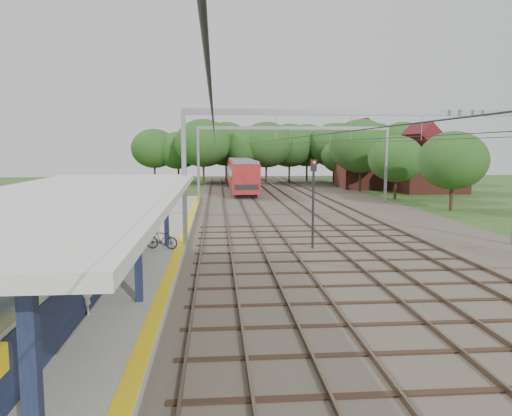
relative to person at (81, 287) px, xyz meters
name	(u,v)px	position (x,y,z in m)	size (l,w,h in m)	color
ground	(388,400)	(7.35, -4.80, -1.19)	(160.00, 160.00, 0.00)	#2D4C1E
ballast_bed	(309,211)	(11.35, 25.20, -1.14)	(18.00, 90.00, 0.10)	#473D33
platform	(131,254)	(-0.15, 9.20, -1.01)	(5.00, 52.00, 0.35)	gray
yellow_stripe	(179,249)	(2.10, 9.20, -0.83)	(0.45, 52.00, 0.01)	yellow
station_building	(50,243)	(-1.53, 2.20, 0.86)	(3.41, 18.00, 3.40)	beige
canopy	(74,197)	(-0.42, 1.20, 2.46)	(6.40, 20.00, 3.44)	#121A38
rail_tracks	(278,210)	(8.85, 25.20, -1.01)	(11.80, 88.00, 0.15)	brown
catenary_system	(314,142)	(10.74, 20.48, 4.32)	(17.22, 88.00, 7.00)	gray
tree_band	(271,149)	(11.19, 52.32, 3.73)	(31.72, 30.88, 8.82)	#382619
house_near	(430,166)	(28.35, 41.20, 1.80)	(7.00, 6.12, 7.89)	brown
house_far	(371,163)	(23.35, 47.20, 2.05)	(8.00, 6.12, 8.66)	brown
person	(81,287)	(0.00, 0.00, 0.00)	(0.61, 0.40, 1.68)	white
bicycle	(162,239)	(1.30, 9.29, -0.37)	(0.44, 1.57, 0.94)	black
train	(238,171)	(6.85, 51.30, 0.86)	(2.79, 34.70, 3.67)	black
signal_post	(313,193)	(8.70, 10.12, 1.72)	(0.34, 0.29, 4.54)	black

